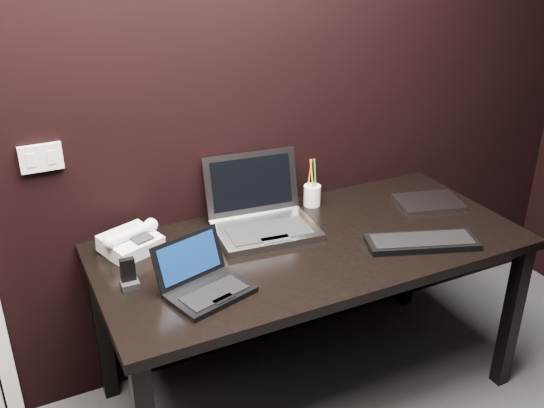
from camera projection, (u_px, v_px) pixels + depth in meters
name	position (u px, v px, depth m)	size (l,w,h in m)	color
wall_back	(199.00, 89.00, 2.37)	(4.00, 4.00, 0.00)	black
wall_switch	(41.00, 158.00, 2.19)	(0.15, 0.02, 0.10)	silver
desk	(312.00, 259.00, 2.44)	(1.70, 0.80, 0.74)	black
netbook	(204.00, 282.00, 2.07)	(0.33, 0.31, 0.17)	black
silver_laptop	(262.00, 217.00, 2.49)	(0.44, 0.40, 0.28)	gray
ext_keyboard	(422.00, 242.00, 2.38)	(0.46, 0.29, 0.03)	black
closed_laptop	(429.00, 202.00, 2.72)	(0.32, 0.27, 0.02)	#9E9FA4
desk_phone	(131.00, 241.00, 2.32)	(0.25, 0.24, 0.12)	silver
mobile_phone	(129.00, 276.00, 2.10)	(0.06, 0.05, 0.11)	black
pen_cup	(312.00, 194.00, 2.69)	(0.09, 0.09, 0.22)	white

